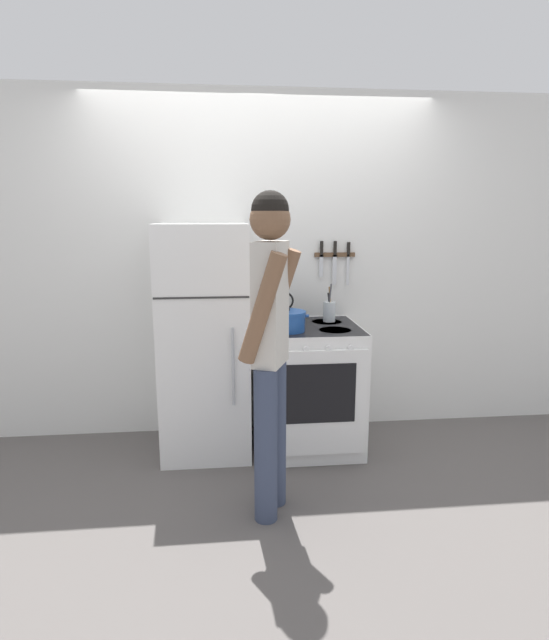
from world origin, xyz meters
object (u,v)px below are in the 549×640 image
(stove_range, at_px, (308,386))
(person, at_px, (270,338))
(tea_kettle, at_px, (285,313))
(utensil_jar, at_px, (329,311))
(refrigerator, at_px, (205,340))
(dutch_oven_pot, at_px, (288,321))

(stove_range, xyz_separation_m, person, (-0.35, -0.80, 0.56))
(tea_kettle, bearing_deg, utensil_jar, 1.27)
(tea_kettle, height_order, utensil_jar, utensil_jar)
(utensil_jar, bearing_deg, refrigerator, -172.19)
(dutch_oven_pot, height_order, utensil_jar, utensil_jar)
(stove_range, relative_size, utensil_jar, 3.18)
(person, bearing_deg, refrigerator, 46.96)
(dutch_oven_pot, distance_m, tea_kettle, 0.28)
(stove_range, xyz_separation_m, tea_kettle, (-0.15, 0.16, 0.50))
(stove_range, distance_m, dutch_oven_pot, 0.54)
(tea_kettle, bearing_deg, dutch_oven_pot, -92.67)
(stove_range, relative_size, tea_kettle, 3.94)
(refrigerator, distance_m, stove_range, 0.81)
(utensil_jar, relative_size, person, 0.16)
(stove_range, height_order, utensil_jar, utensil_jar)
(utensil_jar, distance_m, person, 1.10)
(dutch_oven_pot, relative_size, tea_kettle, 1.26)
(refrigerator, relative_size, person, 0.90)
(tea_kettle, relative_size, utensil_jar, 0.81)
(refrigerator, xyz_separation_m, tea_kettle, (0.58, 0.12, 0.16))
(dutch_oven_pot, height_order, person, person)
(refrigerator, distance_m, dutch_oven_pot, 0.61)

